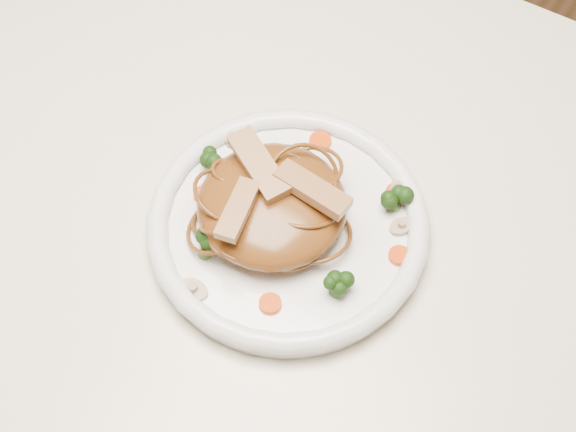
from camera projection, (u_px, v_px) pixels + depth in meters
The scene contains 20 objects.
ground at pixel (251, 428), 1.42m from camera, with size 4.00×4.00×0.00m, color #50381B.
table at pixel (228, 244), 0.87m from camera, with size 1.20×0.80×0.75m.
plate at pixel (288, 228), 0.75m from camera, with size 0.26×0.26×0.02m, color white.
noodle_mound at pixel (272, 205), 0.73m from camera, with size 0.14×0.14×0.04m, color brown.
chicken_a at pixel (312, 190), 0.70m from camera, with size 0.07×0.02×0.01m, color tan.
chicken_b at pixel (259, 165), 0.72m from camera, with size 0.08×0.02×0.01m, color tan.
chicken_c at pixel (238, 210), 0.69m from camera, with size 0.06×0.02×0.01m, color tan.
broccoli_0 at pixel (395, 198), 0.75m from camera, with size 0.02×0.02×0.03m, color #17360B, non-canonical shape.
broccoli_1 at pixel (214, 157), 0.77m from camera, with size 0.03×0.03×0.03m, color #17360B, non-canonical shape.
broccoli_2 at pixel (204, 245), 0.72m from camera, with size 0.03×0.03×0.03m, color #17360B, non-canonical shape.
broccoli_3 at pixel (337, 284), 0.70m from camera, with size 0.02×0.02×0.03m, color #17360B, non-canonical shape.
carrot_0 at pixel (396, 193), 0.76m from camera, with size 0.02×0.02×0.01m, color red.
carrot_1 at pixel (203, 195), 0.76m from camera, with size 0.02×0.02×0.01m, color red.
carrot_2 at pixel (399, 255), 0.73m from camera, with size 0.02×0.02×0.01m, color red.
carrot_3 at pixel (320, 141), 0.79m from camera, with size 0.02×0.02×0.01m, color red.
carrot_4 at pixel (270, 303), 0.70m from camera, with size 0.02×0.02×0.01m, color red.
mushroom_0 at pixel (193, 290), 0.71m from camera, with size 0.03×0.03×0.01m, color tan.
mushroom_1 at pixel (401, 227), 0.74m from camera, with size 0.02×0.02×0.01m, color tan.
mushroom_2 at pixel (232, 139), 0.80m from camera, with size 0.02×0.02×0.01m, color tan.
mushroom_3 at pixel (398, 189), 0.76m from camera, with size 0.02×0.02×0.01m, color tan.
Camera 1 is at (0.28, -0.34, 1.40)m, focal length 50.41 mm.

